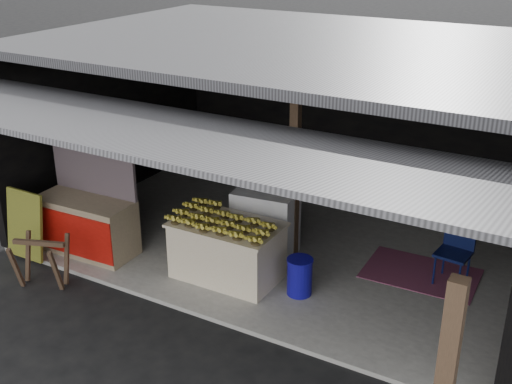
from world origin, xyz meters
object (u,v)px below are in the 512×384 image
Objects in this scene: water_barrel at (300,277)px; plastic_chair at (456,246)px; white_crate at (265,223)px; sawhorse at (41,258)px; banana_table at (227,250)px; neighbor_stall at (87,222)px.

plastic_chair is (1.63, 1.32, 0.28)m from water_barrel.
white_crate is 1.24× the size of sawhorse.
banana_table is 1.05m from water_barrel.
neighbor_stall reaches higher than water_barrel.
banana_table is 3.05× the size of water_barrel.
neighbor_stall is 5.14m from plastic_chair.
plastic_chair is (2.56, 0.57, 0.04)m from white_crate.
white_crate is 1.22m from water_barrel.
banana_table is at bearing -104.49° from white_crate.
neighbor_stall is 3.15× the size of water_barrel.
white_crate reaches higher than plastic_chair.
banana_table is 1.64× the size of plastic_chair.
sawhorse is (-2.04, -1.35, -0.03)m from banana_table.
white_crate is 2.57m from neighbor_stall.
plastic_chair is (2.67, 1.41, 0.12)m from banana_table.
neighbor_stall reaches higher than sawhorse.
neighbor_stall is (-2.15, -0.38, 0.05)m from banana_table.
neighbor_stall is at bearing 74.93° from sawhorse.
plastic_chair is (4.82, 1.79, 0.07)m from neighbor_stall.
white_crate is 2.04× the size of water_barrel.
water_barrel is at bearing 3.82° from sawhorse.
sawhorse is 1.64× the size of water_barrel.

